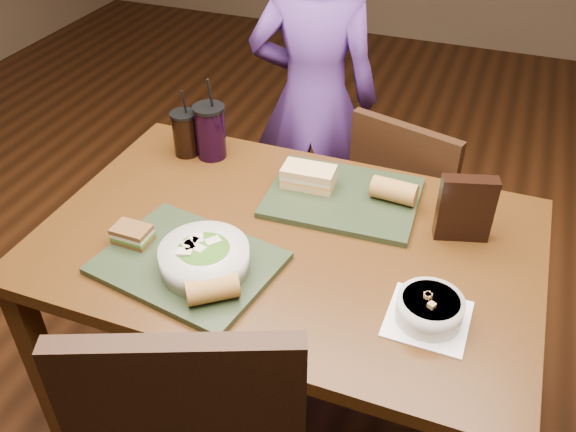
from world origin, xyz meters
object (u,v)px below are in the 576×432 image
(diner, at_px, (314,101))
(chip_bag, at_px, (465,209))
(chair_far, at_px, (400,210))
(baguette_far, at_px, (394,191))
(dining_table, at_px, (288,263))
(baguette_near, at_px, (212,289))
(sandwich_far, at_px, (309,177))
(salad_bowl, at_px, (204,257))
(tray_near, at_px, (188,263))
(soup_bowl, at_px, (430,309))
(sandwich_near, at_px, (132,234))
(cup_cola, at_px, (185,133))
(tray_far, at_px, (343,197))
(cup_berry, at_px, (210,131))

(diner, relative_size, chip_bag, 7.56)
(chair_far, bearing_deg, baguette_far, -85.85)
(dining_table, relative_size, baguette_near, 10.82)
(sandwich_far, bearing_deg, salad_bowl, -105.12)
(tray_near, xyz_separation_m, chip_bag, (0.62, 0.36, 0.08))
(soup_bowl, relative_size, sandwich_near, 1.93)
(baguette_far, relative_size, cup_cola, 0.56)
(chair_far, distance_m, chip_bag, 0.61)
(baguette_near, bearing_deg, tray_near, 140.63)
(sandwich_near, relative_size, cup_cola, 0.43)
(sandwich_far, height_order, chip_bag, chip_bag)
(dining_table, bearing_deg, chair_far, 71.59)
(tray_near, relative_size, cup_cola, 1.88)
(dining_table, xyz_separation_m, salad_bowl, (-0.14, -0.21, 0.15))
(tray_near, relative_size, sandwich_far, 2.72)
(soup_bowl, bearing_deg, sandwich_far, 137.36)
(sandwich_far, bearing_deg, diner, 107.44)
(soup_bowl, height_order, sandwich_near, soup_bowl)
(chair_far, bearing_deg, cup_cola, -154.09)
(tray_near, xyz_separation_m, tray_far, (0.28, 0.41, 0.00))
(salad_bowl, distance_m, sandwich_near, 0.22)
(soup_bowl, xyz_separation_m, cup_berry, (-0.77, 0.46, 0.05))
(tray_near, xyz_separation_m, baguette_near, (0.12, -0.10, 0.04))
(salad_bowl, xyz_separation_m, sandwich_near, (-0.22, 0.03, -0.01))
(tray_near, xyz_separation_m, cup_cola, (-0.26, 0.48, 0.06))
(tray_near, height_order, tray_far, same)
(baguette_near, bearing_deg, tray_far, 72.34)
(baguette_far, bearing_deg, sandwich_far, -176.50)
(tray_far, relative_size, baguette_far, 3.33)
(sandwich_near, bearing_deg, baguette_far, 35.51)
(dining_table, height_order, salad_bowl, salad_bowl)
(sandwich_near, distance_m, cup_cola, 0.47)
(chair_far, xyz_separation_m, soup_bowl, (0.20, -0.76, 0.31))
(dining_table, distance_m, cup_cola, 0.56)
(tray_far, relative_size, soup_bowl, 2.28)
(sandwich_near, height_order, baguette_near, baguette_near)
(chair_far, relative_size, baguette_near, 7.17)
(chair_far, height_order, sandwich_near, chair_far)
(chair_far, xyz_separation_m, cup_berry, (-0.57, -0.30, 0.36))
(salad_bowl, height_order, baguette_near, salad_bowl)
(chair_far, bearing_deg, soup_bowl, -75.27)
(dining_table, bearing_deg, tray_far, 68.02)
(baguette_far, bearing_deg, baguette_near, -119.47)
(chair_far, height_order, baguette_near, chair_far)
(cup_cola, bearing_deg, baguette_far, -3.63)
(tray_near, relative_size, sandwich_near, 4.39)
(baguette_far, bearing_deg, diner, 125.04)
(tray_near, bearing_deg, salad_bowl, -11.24)
(cup_berry, bearing_deg, baguette_near, -63.31)
(chair_far, distance_m, diner, 0.56)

